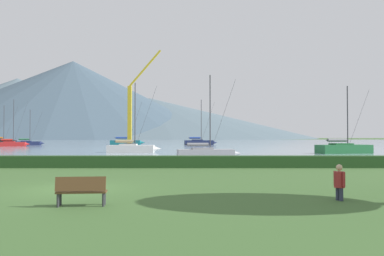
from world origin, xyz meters
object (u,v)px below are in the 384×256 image
(sailboat_slip_0, at_px, (345,148))
(sailboat_slip_6, at_px, (207,153))
(sailboat_slip_3, at_px, (127,142))
(sailboat_slip_1, at_px, (29,143))
(park_bench_under_tree, at_px, (82,190))
(sailboat_slip_4, at_px, (12,144))
(person_seated_viewer, at_px, (340,181))
(sailboat_slip_9, at_px, (200,142))
(sailboat_slip_2, at_px, (132,148))
(sailboat_slip_5, at_px, (3,142))
(dock_crane, at_px, (132,118))

(sailboat_slip_0, xyz_separation_m, sailboat_slip_6, (-18.59, -11.00, -0.12))
(sailboat_slip_3, xyz_separation_m, sailboat_slip_6, (18.83, -60.60, -0.20))
(sailboat_slip_1, height_order, park_bench_under_tree, sailboat_slip_1)
(sailboat_slip_4, bearing_deg, person_seated_viewer, -73.10)
(sailboat_slip_1, xyz_separation_m, sailboat_slip_9, (43.37, 5.28, 0.14))
(sailboat_slip_4, xyz_separation_m, sailboat_slip_6, (42.09, -46.20, -0.05))
(sailboat_slip_0, height_order, sailboat_slip_2, sailboat_slip_2)
(person_seated_viewer, bearing_deg, sailboat_slip_3, 88.60)
(sailboat_slip_4, relative_size, sailboat_slip_6, 1.24)
(sailboat_slip_1, height_order, sailboat_slip_9, sailboat_slip_9)
(sailboat_slip_1, bearing_deg, sailboat_slip_0, -48.40)
(sailboat_slip_5, xyz_separation_m, sailboat_slip_9, (55.21, -4.97, 0.02))
(sailboat_slip_2, bearing_deg, person_seated_viewer, -72.11)
(sailboat_slip_1, xyz_separation_m, person_seated_viewer, (46.52, -82.22, 0.09))
(sailboat_slip_0, height_order, sailboat_slip_1, sailboat_slip_1)
(sailboat_slip_2, height_order, sailboat_slip_5, sailboat_slip_5)
(sailboat_slip_4, bearing_deg, sailboat_slip_6, -63.29)
(sailboat_slip_2, bearing_deg, dock_crane, 98.25)
(sailboat_slip_3, xyz_separation_m, sailboat_slip_5, (-35.89, 6.36, -0.03))
(sailboat_slip_0, xyz_separation_m, sailboat_slip_9, (-18.10, 50.98, 0.07))
(sailboat_slip_3, relative_size, sailboat_slip_5, 1.11)
(sailboat_slip_6, xyz_separation_m, dock_crane, (-14.22, 40.45, 5.60))
(sailboat_slip_9, bearing_deg, sailboat_slip_4, -165.61)
(sailboat_slip_6, relative_size, sailboat_slip_9, 0.71)
(sailboat_slip_3, relative_size, person_seated_viewer, 9.76)
(sailboat_slip_5, bearing_deg, dock_crane, -42.88)
(sailboat_slip_0, bearing_deg, sailboat_slip_5, 128.95)
(sailboat_slip_9, xyz_separation_m, dock_crane, (-14.70, -21.53, 5.41))
(sailboat_slip_6, xyz_separation_m, sailboat_slip_9, (0.48, 61.98, 0.19))
(sailboat_slip_1, relative_size, sailboat_slip_5, 0.82)
(sailboat_slip_2, bearing_deg, sailboat_slip_5, 129.01)
(sailboat_slip_0, bearing_deg, person_seated_viewer, -125.96)
(sailboat_slip_3, xyz_separation_m, sailboat_slip_9, (19.32, 1.38, -0.01))
(sailboat_slip_0, height_order, sailboat_slip_3, sailboat_slip_3)
(sailboat_slip_2, bearing_deg, sailboat_slip_4, 133.63)
(sailboat_slip_1, distance_m, person_seated_viewer, 94.47)
(sailboat_slip_3, distance_m, person_seated_viewer, 89.00)
(sailboat_slip_3, relative_size, dock_crane, 0.60)
(person_seated_viewer, bearing_deg, sailboat_slip_2, 92.94)
(sailboat_slip_1, xyz_separation_m, sailboat_slip_6, (42.89, -56.70, -0.04))
(sailboat_slip_6, bearing_deg, park_bench_under_tree, -108.42)
(sailboat_slip_3, distance_m, sailboat_slip_9, 19.37)
(sailboat_slip_1, height_order, person_seated_viewer, sailboat_slip_1)
(sailboat_slip_9, height_order, park_bench_under_tree, sailboat_slip_9)
(sailboat_slip_3, distance_m, sailboat_slip_6, 63.46)
(sailboat_slip_1, xyz_separation_m, sailboat_slip_2, (33.08, -43.11, 0.02))
(sailboat_slip_4, distance_m, person_seated_viewer, 85.06)
(sailboat_slip_2, relative_size, dock_crane, 0.47)
(person_seated_viewer, distance_m, dock_crane, 68.56)
(sailboat_slip_5, bearing_deg, sailboat_slip_9, -14.84)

